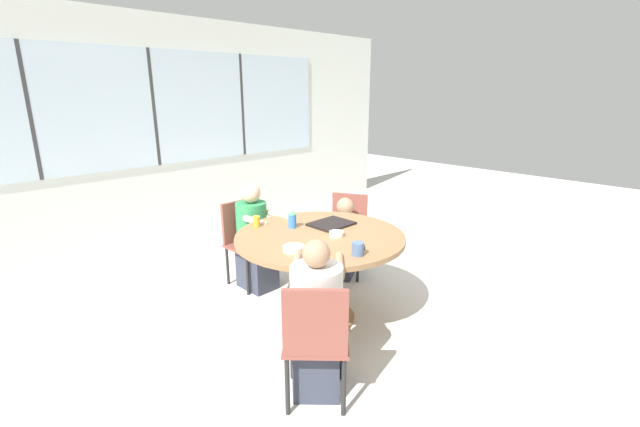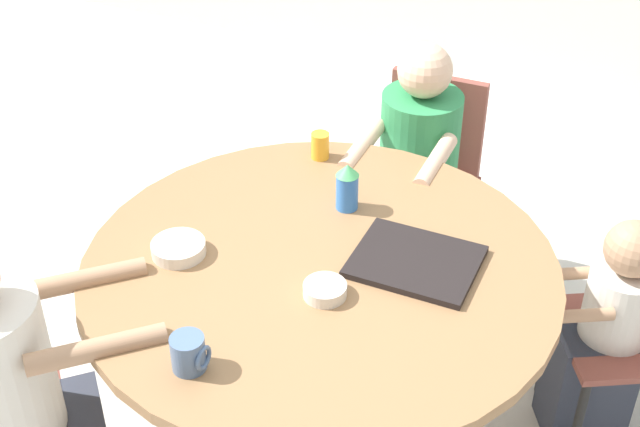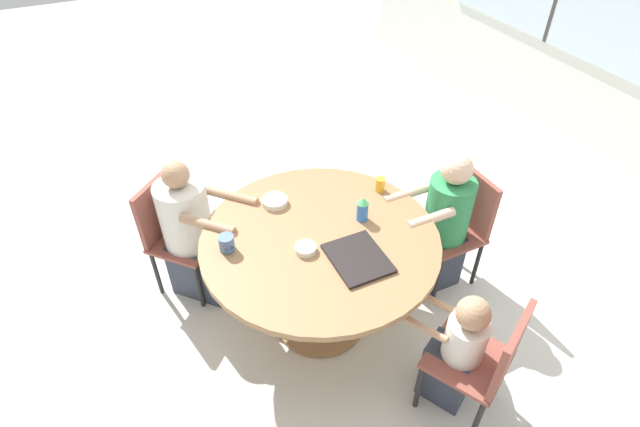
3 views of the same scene
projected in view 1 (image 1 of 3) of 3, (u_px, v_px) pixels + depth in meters
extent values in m
plane|color=beige|center=(320.00, 318.00, 3.73)|extent=(16.00, 16.00, 0.00)
cube|color=silver|center=(155.00, 133.00, 5.33)|extent=(8.40, 0.06, 2.80)
cube|color=silver|center=(154.00, 108.00, 5.22)|extent=(5.20, 0.02, 1.39)
cube|color=#333333|center=(29.00, 112.00, 4.34)|extent=(0.04, 0.01, 1.39)
cube|color=#333333|center=(154.00, 108.00, 5.22)|extent=(0.04, 0.01, 1.39)
cube|color=#333333|center=(242.00, 106.00, 6.10)|extent=(0.04, 0.01, 1.39)
cylinder|color=olive|center=(320.00, 237.00, 3.52)|extent=(1.40, 1.40, 0.04)
cylinder|color=olive|center=(320.00, 280.00, 3.63)|extent=(0.14, 0.14, 0.73)
cylinder|color=olive|center=(320.00, 316.00, 3.73)|extent=(0.60, 0.60, 0.03)
cube|color=brown|center=(250.00, 246.00, 4.27)|extent=(0.40, 0.40, 0.03)
cube|color=brown|center=(239.00, 221.00, 4.33)|extent=(0.38, 0.04, 0.42)
cylinder|color=black|center=(275.00, 266.00, 4.34)|extent=(0.03, 0.03, 0.40)
cylinder|color=black|center=(248.00, 276.00, 4.10)|extent=(0.03, 0.03, 0.40)
cylinder|color=black|center=(254.00, 257.00, 4.57)|extent=(0.03, 0.03, 0.40)
cylinder|color=black|center=(228.00, 266.00, 4.33)|extent=(0.03, 0.03, 0.40)
cube|color=brown|center=(316.00, 339.00, 2.68)|extent=(0.57, 0.57, 0.03)
cube|color=brown|center=(315.00, 323.00, 2.44)|extent=(0.29, 0.30, 0.42)
cylinder|color=black|center=(292.00, 353.00, 2.90)|extent=(0.03, 0.03, 0.40)
cylinder|color=black|center=(342.00, 353.00, 2.90)|extent=(0.03, 0.03, 0.40)
cylinder|color=black|center=(287.00, 386.00, 2.58)|extent=(0.03, 0.03, 0.40)
cylinder|color=black|center=(344.00, 387.00, 2.57)|extent=(0.03, 0.03, 0.40)
cube|color=brown|center=(346.00, 237.00, 4.52)|extent=(0.54, 0.54, 0.03)
cube|color=brown|center=(350.00, 213.00, 4.62)|extent=(0.22, 0.35, 0.42)
cylinder|color=black|center=(358.00, 264.00, 4.38)|extent=(0.03, 0.03, 0.40)
cylinder|color=black|center=(326.00, 260.00, 4.47)|extent=(0.03, 0.03, 0.40)
cylinder|color=black|center=(364.00, 252.00, 4.69)|extent=(0.03, 0.03, 0.40)
cylinder|color=black|center=(334.00, 249.00, 4.78)|extent=(0.03, 0.03, 0.40)
cube|color=#333847|center=(257.00, 267.00, 4.26)|extent=(0.27, 0.36, 0.43)
cylinder|color=#2D844C|center=(252.00, 225.00, 4.18)|extent=(0.30, 0.30, 0.44)
sphere|color=#DBB293|center=(250.00, 193.00, 4.09)|extent=(0.20, 0.20, 0.20)
cylinder|color=#DBB293|center=(279.00, 216.00, 4.07)|extent=(0.06, 0.33, 0.06)
cylinder|color=#DBB293|center=(256.00, 222.00, 3.89)|extent=(0.06, 0.33, 0.06)
cube|color=#333847|center=(317.00, 357.00, 2.83)|extent=(0.49, 0.48, 0.43)
cylinder|color=beige|center=(316.00, 301.00, 2.65)|extent=(0.33, 0.33, 0.46)
sphere|color=#A37A5B|center=(316.00, 254.00, 2.56)|extent=(0.17, 0.17, 0.17)
cylinder|color=#A37A5B|center=(296.00, 265.00, 2.88)|extent=(0.30, 0.29, 0.06)
cylinder|color=#A37A5B|center=(340.00, 266.00, 2.88)|extent=(0.30, 0.29, 0.06)
cube|color=#333847|center=(343.00, 258.00, 4.50)|extent=(0.33, 0.30, 0.43)
cylinder|color=beige|center=(345.00, 226.00, 4.44)|extent=(0.22, 0.22, 0.25)
sphere|color=#A37A5B|center=(345.00, 206.00, 4.38)|extent=(0.18, 0.18, 0.18)
cylinder|color=#A37A5B|center=(351.00, 228.00, 4.23)|extent=(0.23, 0.15, 0.04)
cylinder|color=#A37A5B|center=(331.00, 226.00, 4.29)|extent=(0.23, 0.15, 0.04)
cube|color=black|center=(331.00, 224.00, 3.76)|extent=(0.36, 0.29, 0.02)
cylinder|color=slate|center=(358.00, 249.00, 3.06)|extent=(0.09, 0.09, 0.10)
torus|color=slate|center=(362.00, 247.00, 3.09)|extent=(0.01, 0.07, 0.07)
cylinder|color=blue|center=(292.00, 221.00, 3.67)|extent=(0.07, 0.07, 0.12)
cone|color=#4CB266|center=(292.00, 212.00, 3.65)|extent=(0.07, 0.07, 0.04)
cylinder|color=gold|center=(256.00, 221.00, 3.71)|extent=(0.06, 0.06, 0.09)
cylinder|color=silver|center=(294.00, 248.00, 3.15)|extent=(0.16, 0.16, 0.04)
cylinder|color=silver|center=(337.00, 234.00, 3.48)|extent=(0.12, 0.12, 0.04)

